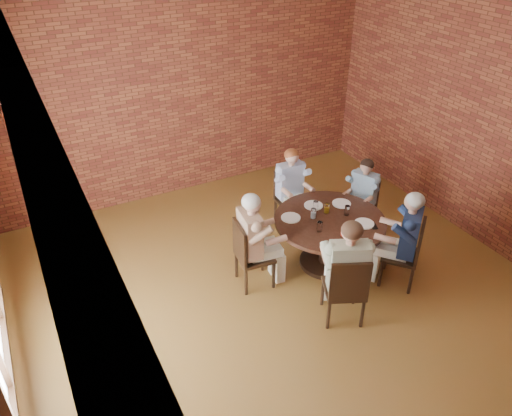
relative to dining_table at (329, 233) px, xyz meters
name	(u,v)px	position (x,y,z in m)	size (l,w,h in m)	color
floor	(293,310)	(-0.90, -0.58, -0.53)	(7.00, 7.00, 0.00)	brown
ceiling	(308,29)	(-0.90, -0.58, 2.87)	(7.00, 7.00, 0.00)	white
wall_back	(183,94)	(-0.90, 2.92, 1.17)	(7.00, 7.00, 0.00)	brown
wall_right	(508,136)	(2.35, -0.58, 1.17)	(7.00, 7.00, 0.00)	brown
ceiling_beam	(14,85)	(-3.35, -0.58, 2.74)	(0.22, 6.90, 0.26)	black
dining_table	(329,233)	(0.00, 0.00, 0.00)	(1.49, 1.49, 0.75)	black
chair_a	(363,203)	(0.94, 0.45, -0.05)	(0.50, 0.50, 0.88)	black
diner_a	(362,198)	(0.87, 0.42, 0.08)	(0.46, 0.57, 1.22)	teal
chair_b	(289,195)	(0.05, 1.14, -0.03)	(0.42, 0.42, 0.91)	black
diner_b	(291,190)	(0.04, 1.06, 0.12)	(0.50, 0.62, 1.29)	#9BA7C5
chair_c	(248,253)	(-1.16, 0.13, -0.01)	(0.49, 0.49, 0.96)	black
diner_c	(255,241)	(-1.07, 0.12, 0.15)	(0.55, 0.67, 1.37)	brown
chair_d	(346,288)	(-0.45, -1.01, 0.00)	(0.61, 0.61, 0.98)	black
diner_d	(346,271)	(-0.42, -0.93, 0.18)	(0.57, 0.71, 1.41)	#C1AC98
chair_e	(409,251)	(0.69, -0.81, -0.01)	(0.63, 0.63, 0.96)	black
diner_e	(404,239)	(0.63, -0.74, 0.16)	(0.55, 0.68, 1.37)	#172341
plate_a	(342,203)	(0.36, 0.24, 0.23)	(0.26, 0.26, 0.01)	white
plate_b	(313,205)	(-0.01, 0.38, 0.23)	(0.26, 0.26, 0.01)	white
plate_c	(291,218)	(-0.45, 0.26, 0.23)	(0.26, 0.26, 0.01)	white
plate_d	(364,223)	(0.33, -0.30, 0.23)	(0.26, 0.26, 0.01)	white
glass_a	(347,210)	(0.26, -0.01, 0.29)	(0.07, 0.07, 0.14)	white
glass_b	(327,208)	(0.05, 0.16, 0.29)	(0.07, 0.07, 0.14)	white
glass_c	(316,206)	(-0.05, 0.28, 0.29)	(0.07, 0.07, 0.14)	white
glass_d	(313,213)	(-0.18, 0.13, 0.29)	(0.07, 0.07, 0.14)	white
glass_e	(320,227)	(-0.28, -0.16, 0.29)	(0.07, 0.07, 0.14)	white
glass_f	(344,231)	(-0.06, -0.38, 0.29)	(0.07, 0.07, 0.14)	white
smartphone	(374,226)	(0.41, -0.40, 0.23)	(0.07, 0.14, 0.01)	black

